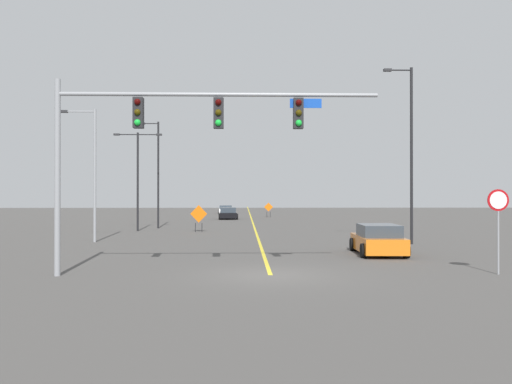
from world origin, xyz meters
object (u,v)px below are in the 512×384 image
at_px(street_lamp_far_left, 157,170).
at_px(construction_sign_right_shoulder, 269,208).
at_px(street_lamp_far_right, 410,149).
at_px(construction_sign_left_lane, 199,215).
at_px(car_orange_mid, 378,240).
at_px(car_white_approaching, 226,210).
at_px(street_lamp_mid_right, 138,172).
at_px(car_black_passing, 228,214).
at_px(traffic_signal_assembly, 173,127).
at_px(stop_sign, 498,215).
at_px(street_lamp_near_left, 92,168).

relative_size(street_lamp_far_left, construction_sign_right_shoulder, 4.87).
bearing_deg(street_lamp_far_left, street_lamp_far_right, -40.80).
relative_size(construction_sign_left_lane, car_orange_mid, 0.47).
relative_size(construction_sign_right_shoulder, car_white_approaching, 0.40).
bearing_deg(street_lamp_far_left, street_lamp_mid_right, -106.32).
xyz_separation_m(construction_sign_left_lane, car_black_passing, (1.58, 20.63, -0.65)).
distance_m(traffic_signal_assembly, car_black_passing, 41.83).
distance_m(street_lamp_mid_right, construction_sign_right_shoulder, 26.87).
relative_size(traffic_signal_assembly, car_black_passing, 2.74).
relative_size(car_orange_mid, car_black_passing, 1.06).
relative_size(traffic_signal_assembly, car_orange_mid, 2.60).
bearing_deg(car_orange_mid, stop_sign, -67.15).
distance_m(car_orange_mid, car_black_passing, 36.30).
xyz_separation_m(traffic_signal_assembly, street_lamp_near_left, (-6.48, 12.85, -0.75)).
bearing_deg(car_black_passing, street_lamp_mid_right, -108.14).
xyz_separation_m(car_orange_mid, car_white_approaching, (-8.87, 52.29, -0.08)).
relative_size(street_lamp_far_right, car_white_approaching, 2.20).
distance_m(street_lamp_far_left, car_black_passing, 17.58).
distance_m(stop_sign, car_orange_mid, 6.86).
height_order(stop_sign, car_black_passing, stop_sign).
relative_size(street_lamp_far_right, car_black_passing, 2.46).
bearing_deg(street_lamp_near_left, car_orange_mid, -23.76).
bearing_deg(car_white_approaching, street_lamp_far_left, -97.86).
height_order(construction_sign_right_shoulder, car_white_approaching, construction_sign_right_shoulder).
relative_size(street_lamp_far_left, construction_sign_left_lane, 4.40).
height_order(stop_sign, street_lamp_mid_right, street_lamp_mid_right).
bearing_deg(street_lamp_near_left, construction_sign_right_shoulder, 70.29).
bearing_deg(car_black_passing, street_lamp_near_left, -103.97).
bearing_deg(construction_sign_left_lane, stop_sign, -59.77).
bearing_deg(street_lamp_far_right, car_black_passing, 110.05).
relative_size(street_lamp_mid_right, car_orange_mid, 1.77).
distance_m(stop_sign, street_lamp_near_left, 22.06).
height_order(street_lamp_far_right, construction_sign_left_lane, street_lamp_far_right).
height_order(street_lamp_far_right, car_orange_mid, street_lamp_far_right).
height_order(stop_sign, street_lamp_far_right, street_lamp_far_right).
bearing_deg(car_black_passing, traffic_signal_assembly, -90.92).
bearing_deg(street_lamp_near_left, traffic_signal_assembly, -63.24).
xyz_separation_m(street_lamp_mid_right, street_lamp_near_left, (-0.79, -9.32, -0.18)).
bearing_deg(construction_sign_left_lane, construction_sign_right_shoulder, 75.78).
relative_size(construction_sign_right_shoulder, car_black_passing, 0.45).
relative_size(street_lamp_far_right, street_lamp_far_left, 1.13).
bearing_deg(traffic_signal_assembly, street_lamp_far_right, 43.35).
bearing_deg(street_lamp_far_left, car_white_approaching, 82.14).
height_order(street_lamp_far_left, construction_sign_right_shoulder, street_lamp_far_left).
bearing_deg(construction_sign_left_lane, street_lamp_near_left, -124.49).
xyz_separation_m(construction_sign_left_lane, car_white_approaching, (0.73, 37.52, -0.67)).
bearing_deg(construction_sign_right_shoulder, street_lamp_near_left, -109.71).
distance_m(street_lamp_near_left, car_orange_mid, 16.98).
bearing_deg(construction_sign_right_shoulder, traffic_signal_assembly, -96.79).
xyz_separation_m(street_lamp_mid_right, street_lamp_far_left, (0.94, 3.22, 0.29)).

